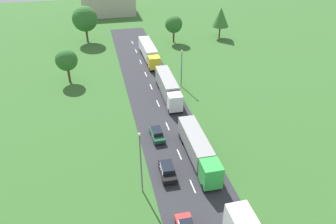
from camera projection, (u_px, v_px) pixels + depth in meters
name	position (u px, v px, depth m)	size (l,w,h in m)	color
road	(195.00, 192.00, 40.16)	(10.00, 140.00, 0.06)	#2B2B30
lane_marking_centre	(202.00, 208.00, 37.86)	(0.16, 122.52, 0.01)	white
truck_second	(198.00, 149.00, 44.26)	(2.58, 12.91, 3.58)	green
truck_third	(168.00, 87.00, 60.15)	(2.71, 13.11, 3.77)	white
truck_fourth	(149.00, 52.00, 75.93)	(2.64, 14.34, 3.60)	yellow
car_third	(167.00, 170.00, 42.31)	(2.01, 4.23, 1.57)	black
car_fourth	(157.00, 134.00, 49.45)	(1.85, 4.07, 1.53)	#19472D
lamppost_second	(141.00, 161.00, 37.71)	(0.36, 0.36, 8.97)	slate
lamppost_third	(182.00, 66.00, 62.95)	(0.36, 0.36, 7.68)	slate
tree_birch	(66.00, 60.00, 64.45)	(4.41, 4.41, 7.05)	#513823
tree_maple	(85.00, 19.00, 84.81)	(6.62, 6.62, 9.62)	#513823
tree_pine	(221.00, 17.00, 88.09)	(4.67, 4.67, 8.38)	#513823
tree_elm	(174.00, 24.00, 85.27)	(4.60, 4.60, 7.27)	#513823
distant_building	(108.00, 3.00, 111.91)	(17.83, 12.76, 6.93)	#B2A899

